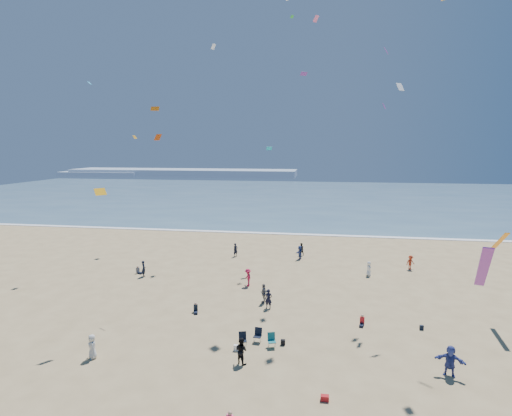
# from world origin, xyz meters

# --- Properties ---
(ocean) EXTENTS (220.00, 100.00, 0.06)m
(ocean) POSITION_xyz_m (0.00, 95.00, 0.03)
(ocean) COLOR #476B84
(ocean) RESTS_ON ground
(surf_line) EXTENTS (220.00, 1.20, 0.08)m
(surf_line) POSITION_xyz_m (0.00, 45.00, 0.04)
(surf_line) COLOR white
(surf_line) RESTS_ON ground
(headland_far) EXTENTS (110.00, 20.00, 3.20)m
(headland_far) POSITION_xyz_m (-60.00, 170.00, 1.60)
(headland_far) COLOR #7A8EA8
(headland_far) RESTS_ON ground
(headland_near) EXTENTS (40.00, 14.00, 2.00)m
(headland_near) POSITION_xyz_m (-100.00, 165.00, 1.00)
(headland_near) COLOR #7A8EA8
(headland_near) RESTS_ON ground
(standing_flyers) EXTENTS (29.72, 39.81, 1.94)m
(standing_flyers) POSITION_xyz_m (4.66, 16.12, 0.87)
(standing_flyers) COLOR silver
(standing_flyers) RESTS_ON ground
(seated_group) EXTENTS (23.91, 25.10, 0.84)m
(seated_group) POSITION_xyz_m (-1.06, 9.41, 0.42)
(seated_group) COLOR white
(seated_group) RESTS_ON ground
(chair_cluster) EXTENTS (2.75, 1.51, 1.00)m
(chair_cluster) POSITION_xyz_m (2.02, 8.44, 0.50)
(chair_cluster) COLOR black
(chair_cluster) RESTS_ON ground
(white_tote) EXTENTS (0.35, 0.20, 0.40)m
(white_tote) POSITION_xyz_m (0.72, 7.53, 0.20)
(white_tote) COLOR white
(white_tote) RESTS_ON ground
(black_backpack) EXTENTS (0.30, 0.22, 0.38)m
(black_backpack) POSITION_xyz_m (3.78, 8.82, 0.19)
(black_backpack) COLOR black
(black_backpack) RESTS_ON ground
(cooler) EXTENTS (0.45, 0.30, 0.30)m
(cooler) POSITION_xyz_m (6.61, 2.97, 0.15)
(cooler) COLOR #B0191C
(cooler) RESTS_ON ground
(navy_bag) EXTENTS (0.28, 0.18, 0.34)m
(navy_bag) POSITION_xyz_m (13.96, 12.84, 0.17)
(navy_bag) COLOR black
(navy_bag) RESTS_ON ground
(kites_aloft) EXTENTS (40.83, 40.17, 29.74)m
(kites_aloft) POSITION_xyz_m (9.29, 13.26, 14.73)
(kites_aloft) COLOR purple
(kites_aloft) RESTS_ON ground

